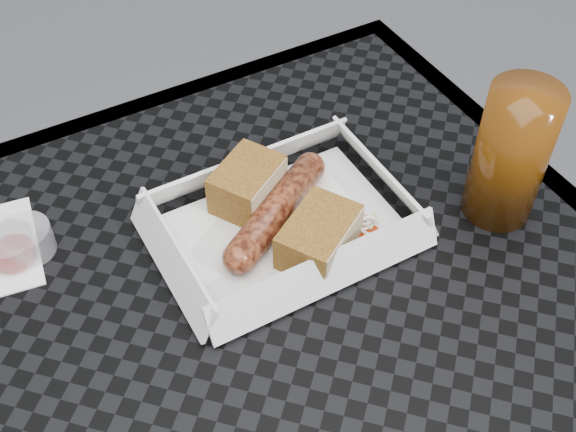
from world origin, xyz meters
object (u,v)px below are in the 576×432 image
object	(u,v)px
patio_table	(257,417)
bratwurst	(276,210)
drink_glass	(511,155)
food_tray	(283,228)

from	to	relation	value
patio_table	bratwurst	bearing A→B (deg)	54.92
patio_table	drink_glass	size ratio (longest dim) A/B	5.41
bratwurst	food_tray	bearing A→B (deg)	-80.88
food_tray	drink_glass	world-z (taller)	drink_glass
food_tray	bratwurst	distance (m)	0.02
bratwurst	drink_glass	bearing A→B (deg)	-23.65
food_tray	bratwurst	world-z (taller)	bratwurst
bratwurst	drink_glass	size ratio (longest dim) A/B	1.02
patio_table	bratwurst	size ratio (longest dim) A/B	5.28
patio_table	drink_glass	world-z (taller)	drink_glass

